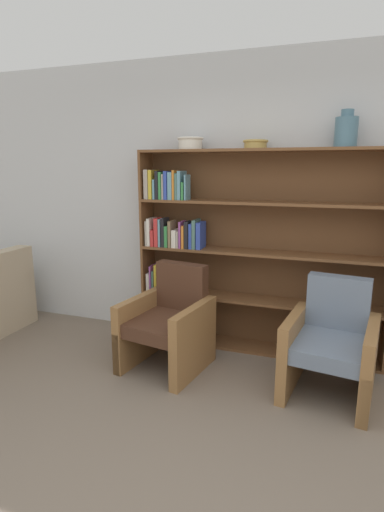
{
  "coord_description": "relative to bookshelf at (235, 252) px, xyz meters",
  "views": [
    {
      "loc": [
        0.43,
        -1.46,
        1.73
      ],
      "look_at": [
        -0.71,
        1.84,
        0.95
      ],
      "focal_mm": 28.0,
      "sensor_mm": 36.0,
      "label": 1
    }
  ],
  "objects": [
    {
      "name": "wall_back",
      "position": [
        0.39,
        0.17,
        0.43
      ],
      "size": [
        12.0,
        0.06,
        2.75
      ],
      "color": "silver",
      "rests_on": "ground"
    },
    {
      "name": "bowl_olive",
      "position": [
        0.17,
        -0.02,
        0.99
      ],
      "size": [
        0.22,
        0.22,
        0.08
      ],
      "color": "tan",
      "rests_on": "bookshelf"
    },
    {
      "name": "bowl_brass",
      "position": [
        -0.44,
        -0.02,
        1.0
      ],
      "size": [
        0.24,
        0.24,
        0.11
      ],
      "color": "silver",
      "rests_on": "bookshelf"
    },
    {
      "name": "vase_tall",
      "position": [
        0.9,
        -0.02,
        1.07
      ],
      "size": [
        0.18,
        0.18,
        0.3
      ],
      "color": "slate",
      "rests_on": "bookshelf"
    },
    {
      "name": "armchair_cushioned",
      "position": [
        0.91,
        -0.59,
        -0.56
      ],
      "size": [
        0.73,
        0.77,
        0.88
      ],
      "rotation": [
        0.0,
        0.0,
        3.0
      ],
      "color": "olive",
      "rests_on": "ground"
    },
    {
      "name": "armchair_leather",
      "position": [
        -0.44,
        -0.59,
        -0.56
      ],
      "size": [
        0.75,
        0.78,
        0.88
      ],
      "rotation": [
        0.0,
        0.0,
        2.96
      ],
      "color": "olive",
      "rests_on": "ground"
    },
    {
      "name": "bookshelf",
      "position": [
        0.0,
        0.0,
        0.0
      ],
      "size": [
        2.28,
        0.3,
        1.89
      ],
      "color": "brown",
      "rests_on": "ground"
    }
  ]
}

